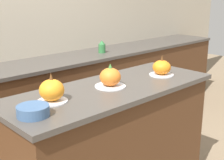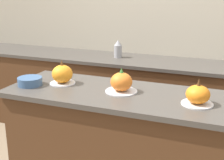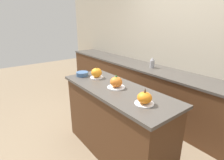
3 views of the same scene
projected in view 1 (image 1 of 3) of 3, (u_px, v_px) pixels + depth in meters
wall_back at (7, 26)px, 3.20m from camera, size 8.00×0.06×2.50m
kitchen_island at (113, 147)px, 2.32m from camera, size 1.62×0.61×0.95m
back_counter at (29, 108)px, 3.19m from camera, size 6.00×0.60×0.89m
pumpkin_cake_left at (52, 91)px, 1.87m from camera, size 0.19×0.19×0.18m
pumpkin_cake_center at (110, 78)px, 2.17m from camera, size 0.22×0.22×0.17m
pumpkin_cake_right at (162, 68)px, 2.47m from camera, size 0.19×0.19×0.17m
bottle_short at (102, 47)px, 3.67m from camera, size 0.08×0.08×0.15m
mixing_bowl at (33, 111)px, 1.67m from camera, size 0.18×0.18×0.06m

